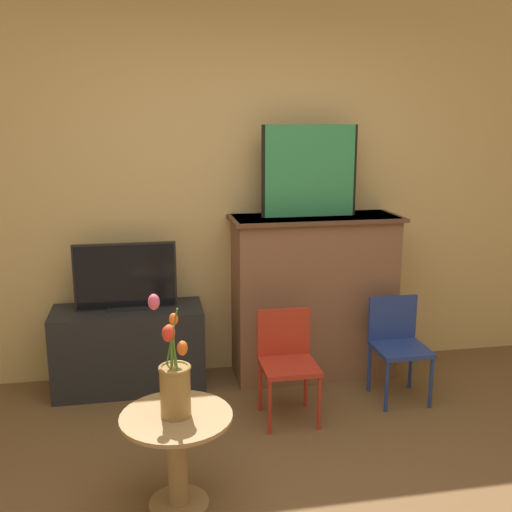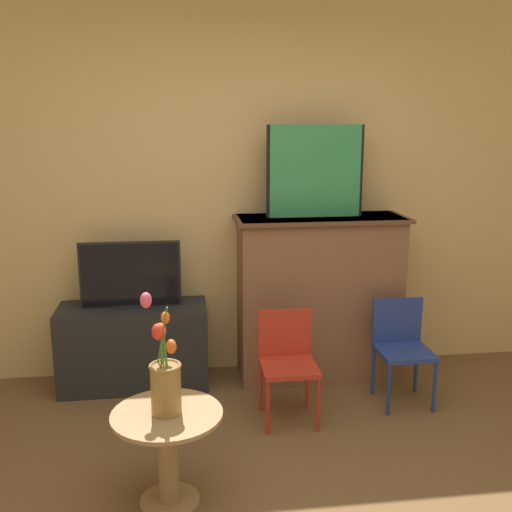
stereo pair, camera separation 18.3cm
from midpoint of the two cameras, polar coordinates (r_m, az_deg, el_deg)
name	(u,v)px [view 2 (the right image)]	position (r m, az deg, el deg)	size (l,w,h in m)	color
wall_back	(239,185)	(4.22, -0.42, 6.80)	(8.00, 0.06, 2.70)	tan
fireplace_mantel	(319,296)	(4.24, 7.23, -3.77)	(1.17, 0.45, 1.15)	brown
painting	(315,171)	(4.07, 6.95, 8.00)	(0.66, 0.03, 0.61)	black
tv_stand	(134,346)	(4.20, -10.32, -8.46)	(0.99, 0.40, 0.57)	#232326
tv_monitor	(131,276)	(4.05, -10.61, -1.85)	(0.67, 0.12, 0.45)	black
chair_red	(287,357)	(3.69, 4.42, -9.62)	(0.33, 0.33, 0.66)	#B22D1E
chair_blue	(401,343)	(4.03, 14.97, -8.04)	(0.33, 0.33, 0.66)	navy
side_table	(168,444)	(2.96, -6.56, -17.42)	(0.52, 0.52, 0.47)	#99754C
vase_tulips	(165,378)	(2.81, -6.82, -11.46)	(0.18, 0.26, 0.55)	olive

